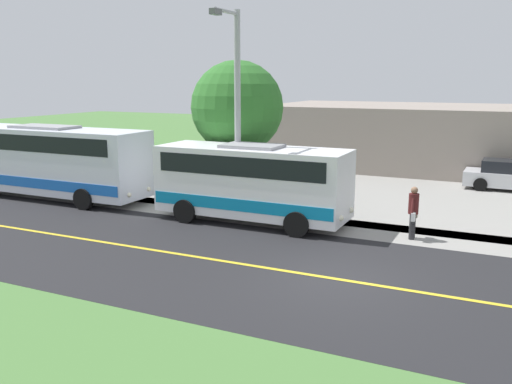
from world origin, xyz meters
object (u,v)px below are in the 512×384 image
Objects in this scene: transit_bus_rear at (47,158)px; parked_car_near at (511,176)px; shuttle_bus_front at (252,180)px; street_light_pole at (236,106)px; pedestrian_with_bags at (413,211)px; tree_curbside at (237,108)px; commercial_building at (417,136)px.

transit_bus_rear reaches higher than parked_car_near.
street_light_pole is at bearing -115.32° from shuttle_bus_front.
pedestrian_with_bags is at bearing 93.21° from shuttle_bus_front.
tree_curbside is at bearing -108.12° from pedestrian_with_bags.
tree_curbside reaches higher than commercial_building.
street_light_pole is at bearing 26.12° from tree_curbside.
tree_curbside is 15.17m from commercial_building.
shuttle_bus_front is 14.02m from parked_car_near.
street_light_pole is at bearing -42.80° from parked_car_near.
commercial_building is (-16.53, 4.15, -2.45)m from street_light_pole.
shuttle_bus_front is 4.09× the size of pedestrian_with_bags.
commercial_building is (-16.93, 3.29, 0.24)m from shuttle_bus_front.
tree_curbside reaches higher than pedestrian_with_bags.
pedestrian_with_bags is 8.95m from tree_curbside.
parked_car_near is at bearing 119.49° from transit_bus_rear.
transit_bus_rear is at bearing -90.23° from shuttle_bus_front.
shuttle_bus_front is 5.90m from pedestrian_with_bags.
parked_car_near is at bearing 125.98° from tree_curbside.
transit_bus_rear is 0.58× the size of commercial_building.
transit_bus_rear is 2.30× the size of parked_car_near.
parked_car_near is (-10.86, 8.81, -0.94)m from shuttle_bus_front.
shuttle_bus_front is at bearing -10.99° from commercial_building.
tree_curbside is at bearing -54.02° from parked_car_near.
street_light_pole is at bearing -14.09° from commercial_building.
shuttle_bus_front is at bearing -86.79° from pedestrian_with_bags.
parked_car_near is 8.30m from commercial_building.
parked_car_near is 0.25× the size of commercial_building.
tree_curbside is (-2.89, 8.21, 2.32)m from transit_bus_rear.
commercial_building is (-16.89, 13.60, 0.07)m from transit_bus_rear.
transit_bus_rear is (-0.04, -10.31, 0.17)m from shuttle_bus_front.
tree_curbside is (-2.53, -1.24, -0.19)m from street_light_pole.
commercial_building is at bearing -171.20° from pedestrian_with_bags.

